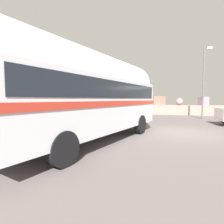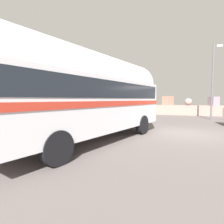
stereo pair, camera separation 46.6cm
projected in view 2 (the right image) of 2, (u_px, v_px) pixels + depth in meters
ground at (186, 133)px, 9.11m from camera, size 32.00×26.00×0.02m
breakwater at (174, 109)px, 20.36m from camera, size 31.36×2.42×2.47m
vintage_coach at (91, 93)px, 7.27m from camera, size 4.80×8.91×3.70m
lamp_post at (213, 78)px, 15.09m from camera, size 0.79×0.61×6.50m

